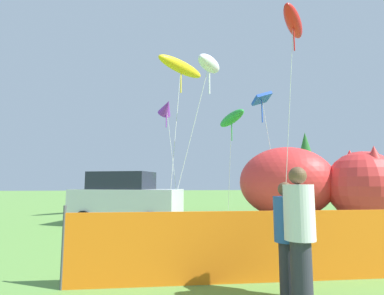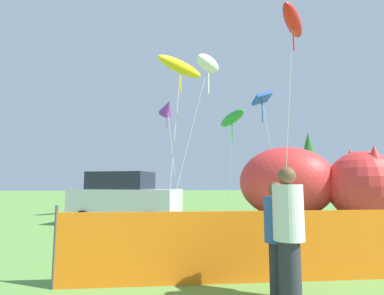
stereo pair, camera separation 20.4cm
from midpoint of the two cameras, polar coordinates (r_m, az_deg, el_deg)
name	(u,v)px [view 2 (the right image)]	position (r m, az deg, el deg)	size (l,w,h in m)	color
ground_plane	(241,236)	(9.71, 9.92, -16.26)	(120.00, 120.00, 0.00)	#609342
parked_car	(124,199)	(12.11, -12.29, -9.54)	(4.49, 3.06, 2.05)	#B7BCC1
inflatable_cat	(309,185)	(14.66, 21.85, -6.65)	(6.88, 5.75, 3.31)	red
safety_fence	(270,246)	(5.40, 15.76, -17.61)	(6.93, 0.27, 1.26)	orange
spectator_in_grey_shirt	(277,234)	(4.65, 17.12, -15.46)	(0.35, 0.35, 1.63)	#2D2D38
spectator_in_white_shirt	(289,230)	(4.28, 19.30, -14.67)	(0.40, 0.40, 1.83)	#2D2D38
kite_purple_delta	(167,108)	(19.48, -4.44, 7.54)	(1.38, 1.77, 7.11)	silver
kite_yellow_hero	(181,67)	(15.16, -1.78, 15.00)	(2.73, 2.60, 7.68)	silver
kite_blue_box	(262,100)	(16.53, 13.58, 8.76)	(1.34, 0.98, 6.43)	silver
kite_green_fish	(232,118)	(17.44, 7.97, 5.49)	(1.45, 2.33, 5.95)	silver
kite_white_ghost	(208,64)	(13.09, 3.56, 15.53)	(2.48, 2.31, 7.08)	silver
kite_red_lizard	(293,22)	(14.69, 19.06, 21.70)	(2.11, 2.56, 8.96)	silver
horizon_tree_east	(309,156)	(46.72, 21.50, -1.48)	(3.80, 3.80, 9.07)	brown
horizon_tree_west	(316,171)	(50.37, 22.58, -4.24)	(2.33, 2.33, 5.57)	brown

